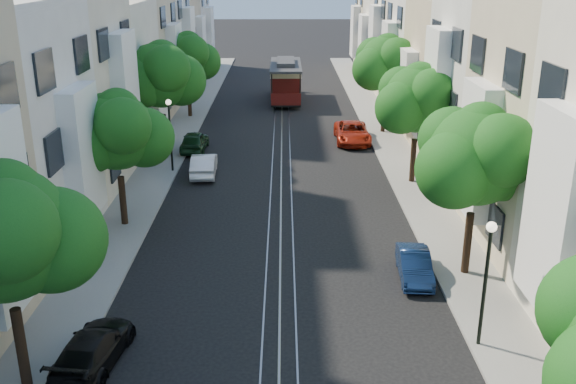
{
  "coord_description": "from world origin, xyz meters",
  "views": [
    {
      "loc": [
        0.16,
        -13.43,
        11.5
      ],
      "look_at": [
        0.33,
        12.44,
        2.2
      ],
      "focal_mm": 40.0,
      "sensor_mm": 36.0,
      "label": 1
    }
  ],
  "objects_px": {
    "tree_w_a": "(5,237)",
    "tree_w_b": "(118,134)",
    "lamp_west": "(170,124)",
    "parked_car_e_mid": "(414,265)",
    "tree_e_b": "(478,158)",
    "parked_car_e_far": "(352,133)",
    "lamp_east": "(487,266)",
    "tree_e_c": "(418,101)",
    "tree_e_d": "(387,64)",
    "cable_car": "(286,79)",
    "parked_car_w_far": "(194,141)",
    "tree_w_d": "(188,58)",
    "parked_car_w_mid": "(204,165)",
    "parked_car_w_near": "(93,348)",
    "tree_w_c": "(162,76)"
  },
  "relations": [
    {
      "from": "tree_w_a",
      "to": "tree_w_b",
      "type": "distance_m",
      "value": 12.0
    },
    {
      "from": "lamp_west",
      "to": "parked_car_e_mid",
      "type": "distance_m",
      "value": 17.7
    },
    {
      "from": "tree_e_b",
      "to": "parked_car_e_far",
      "type": "height_order",
      "value": "tree_e_b"
    },
    {
      "from": "tree_e_b",
      "to": "lamp_east",
      "type": "xyz_separation_m",
      "value": [
        -0.96,
        -4.98,
        -1.89
      ]
    },
    {
      "from": "tree_e_c",
      "to": "tree_w_b",
      "type": "xyz_separation_m",
      "value": [
        -14.4,
        -6.0,
        -0.2
      ]
    },
    {
      "from": "tree_e_d",
      "to": "tree_w_a",
      "type": "xyz_separation_m",
      "value": [
        -14.4,
        -29.0,
        -0.13
      ]
    },
    {
      "from": "tree_e_c",
      "to": "cable_car",
      "type": "xyz_separation_m",
      "value": [
        -6.93,
        22.44,
        -2.68
      ]
    },
    {
      "from": "tree_e_b",
      "to": "lamp_east",
      "type": "height_order",
      "value": "tree_e_b"
    },
    {
      "from": "parked_car_w_far",
      "to": "tree_e_b",
      "type": "bearing_deg",
      "value": 127.67
    },
    {
      "from": "tree_w_d",
      "to": "parked_car_w_far",
      "type": "bearing_deg",
      "value": -80.79
    },
    {
      "from": "tree_e_c",
      "to": "parked_car_w_mid",
      "type": "xyz_separation_m",
      "value": [
        -11.66,
        1.5,
        -3.97
      ]
    },
    {
      "from": "tree_w_b",
      "to": "parked_car_e_far",
      "type": "bearing_deg",
      "value": 50.73
    },
    {
      "from": "tree_e_c",
      "to": "lamp_west",
      "type": "bearing_deg",
      "value": 171.51
    },
    {
      "from": "lamp_west",
      "to": "parked_car_w_mid",
      "type": "distance_m",
      "value": 2.97
    },
    {
      "from": "parked_car_w_near",
      "to": "parked_car_e_far",
      "type": "bearing_deg",
      "value": -104.98
    },
    {
      "from": "lamp_west",
      "to": "parked_car_w_mid",
      "type": "bearing_deg",
      "value": -15.31
    },
    {
      "from": "tree_w_a",
      "to": "tree_w_c",
      "type": "distance_m",
      "value": 23.0
    },
    {
      "from": "tree_w_c",
      "to": "parked_car_w_mid",
      "type": "height_order",
      "value": "tree_w_c"
    },
    {
      "from": "cable_car",
      "to": "parked_car_w_far",
      "type": "distance_m",
      "value": 17.05
    },
    {
      "from": "tree_w_b",
      "to": "lamp_west",
      "type": "relative_size",
      "value": 1.51
    },
    {
      "from": "tree_e_b",
      "to": "tree_w_d",
      "type": "bearing_deg",
      "value": 118.07
    },
    {
      "from": "cable_car",
      "to": "tree_w_b",
      "type": "bearing_deg",
      "value": -104.74
    },
    {
      "from": "tree_e_c",
      "to": "parked_car_e_far",
      "type": "bearing_deg",
      "value": 106.23
    },
    {
      "from": "tree_w_b",
      "to": "cable_car",
      "type": "bearing_deg",
      "value": 75.28
    },
    {
      "from": "lamp_east",
      "to": "cable_car",
      "type": "height_order",
      "value": "lamp_east"
    },
    {
      "from": "tree_e_d",
      "to": "parked_car_w_mid",
      "type": "bearing_deg",
      "value": -140.84
    },
    {
      "from": "parked_car_e_far",
      "to": "cable_car",
      "type": "bearing_deg",
      "value": 107.8
    },
    {
      "from": "tree_w_d",
      "to": "lamp_east",
      "type": "height_order",
      "value": "tree_w_d"
    },
    {
      "from": "tree_e_b",
      "to": "tree_w_b",
      "type": "height_order",
      "value": "tree_e_b"
    },
    {
      "from": "tree_e_b",
      "to": "tree_w_a",
      "type": "bearing_deg",
      "value": -154.08
    },
    {
      "from": "tree_w_b",
      "to": "tree_w_d",
      "type": "xyz_separation_m",
      "value": [
        0.0,
        22.0,
        0.2
      ]
    },
    {
      "from": "tree_w_c",
      "to": "parked_car_w_far",
      "type": "height_order",
      "value": "tree_w_c"
    },
    {
      "from": "tree_w_b",
      "to": "parked_car_w_mid",
      "type": "height_order",
      "value": "tree_w_b"
    },
    {
      "from": "tree_e_b",
      "to": "lamp_east",
      "type": "bearing_deg",
      "value": -100.93
    },
    {
      "from": "parked_car_e_far",
      "to": "parked_car_w_far",
      "type": "bearing_deg",
      "value": -168.71
    },
    {
      "from": "tree_e_c",
      "to": "parked_car_e_mid",
      "type": "distance_m",
      "value": 12.16
    },
    {
      "from": "tree_e_c",
      "to": "parked_car_e_far",
      "type": "distance_m",
      "value": 9.75
    },
    {
      "from": "parked_car_e_far",
      "to": "tree_w_a",
      "type": "bearing_deg",
      "value": -114.09
    },
    {
      "from": "tree_w_d",
      "to": "parked_car_w_near",
      "type": "xyz_separation_m",
      "value": [
        1.54,
        -32.82,
        -4.04
      ]
    },
    {
      "from": "tree_e_d",
      "to": "parked_car_w_far",
      "type": "bearing_deg",
      "value": -160.73
    },
    {
      "from": "tree_w_a",
      "to": "parked_car_w_near",
      "type": "xyz_separation_m",
      "value": [
        1.54,
        1.18,
        -4.17
      ]
    },
    {
      "from": "parked_car_e_far",
      "to": "parked_car_w_mid",
      "type": "distance_m",
      "value": 11.57
    },
    {
      "from": "tree_e_c",
      "to": "tree_w_c",
      "type": "bearing_deg",
      "value": 160.85
    },
    {
      "from": "tree_w_a",
      "to": "parked_car_e_mid",
      "type": "height_order",
      "value": "tree_w_a"
    },
    {
      "from": "tree_w_c",
      "to": "parked_car_e_mid",
      "type": "distance_m",
      "value": 20.89
    },
    {
      "from": "tree_e_b",
      "to": "tree_w_d",
      "type": "height_order",
      "value": "tree_e_b"
    },
    {
      "from": "tree_w_c",
      "to": "parked_car_e_far",
      "type": "bearing_deg",
      "value": 16.66
    },
    {
      "from": "parked_car_w_mid",
      "to": "tree_w_d",
      "type": "bearing_deg",
      "value": -81.86
    },
    {
      "from": "parked_car_e_mid",
      "to": "parked_car_w_near",
      "type": "xyz_separation_m",
      "value": [
        -10.76,
        -5.55,
        0.02
      ]
    },
    {
      "from": "tree_e_c",
      "to": "tree_e_d",
      "type": "height_order",
      "value": "tree_e_d"
    }
  ]
}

